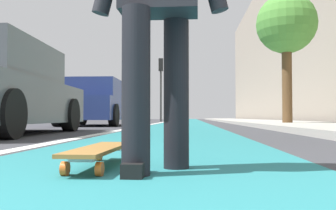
{
  "coord_description": "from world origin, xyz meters",
  "views": [
    {
      "loc": [
        -0.71,
        -0.3,
        0.28
      ],
      "look_at": [
        11.69,
        0.47,
        0.69
      ],
      "focal_mm": 38.92,
      "sensor_mm": 36.0,
      "label": 1
    }
  ],
  "objects_px": {
    "skateboard": "(99,151)",
    "traffic_light": "(161,78)",
    "parked_car_mid": "(96,104)",
    "street_tree_mid": "(286,26)"
  },
  "relations": [
    {
      "from": "skateboard",
      "to": "street_tree_mid",
      "type": "distance_m",
      "value": 10.21
    },
    {
      "from": "skateboard",
      "to": "street_tree_mid",
      "type": "height_order",
      "value": "street_tree_mid"
    },
    {
      "from": "parked_car_mid",
      "to": "traffic_light",
      "type": "xyz_separation_m",
      "value": [
        11.25,
        -1.23,
        2.07
      ]
    },
    {
      "from": "skateboard",
      "to": "parked_car_mid",
      "type": "bearing_deg",
      "value": 14.92
    },
    {
      "from": "skateboard",
      "to": "street_tree_mid",
      "type": "xyz_separation_m",
      "value": [
        9.15,
        -3.42,
        2.97
      ]
    },
    {
      "from": "skateboard",
      "to": "traffic_light",
      "type": "bearing_deg",
      "value": 3.79
    },
    {
      "from": "skateboard",
      "to": "traffic_light",
      "type": "distance_m",
      "value": 21.33
    },
    {
      "from": "parked_car_mid",
      "to": "street_tree_mid",
      "type": "xyz_separation_m",
      "value": [
        -0.71,
        -6.05,
        2.34
      ]
    },
    {
      "from": "street_tree_mid",
      "to": "parked_car_mid",
      "type": "bearing_deg",
      "value": 83.32
    },
    {
      "from": "traffic_light",
      "to": "street_tree_mid",
      "type": "xyz_separation_m",
      "value": [
        -11.96,
        -4.82,
        0.26
      ]
    }
  ]
}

